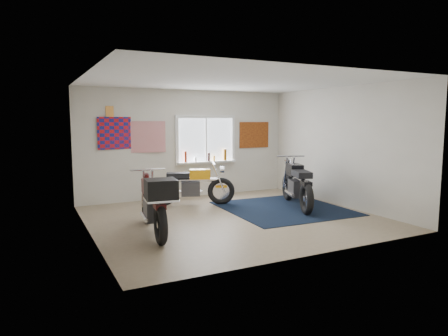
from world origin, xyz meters
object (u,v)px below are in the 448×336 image
maroon_tourer (154,203)px  yellow_triumph (192,186)px  black_chrome_bike (297,185)px  navy_rug (284,208)px

maroon_tourer → yellow_triumph: bearing=-29.3°
yellow_triumph → black_chrome_bike: size_ratio=0.89×
yellow_triumph → black_chrome_bike: bearing=-10.9°
black_chrome_bike → maroon_tourer: (-3.52, -0.77, 0.06)m
yellow_triumph → black_chrome_bike: 2.37m
yellow_triumph → navy_rug: bearing=-16.5°
navy_rug → maroon_tourer: bearing=-166.7°
navy_rug → maroon_tourer: size_ratio=1.23×
maroon_tourer → navy_rug: bearing=-69.3°
navy_rug → black_chrome_bike: black_chrome_bike is taller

